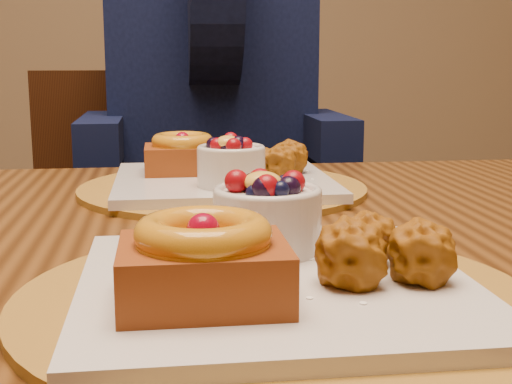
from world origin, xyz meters
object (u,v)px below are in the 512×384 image
place_setting_near (271,270)px  diner (210,70)px  place_setting_far (221,175)px  dining_table (242,303)px  chair_far (129,250)px

place_setting_near → diner: (0.03, 1.02, 0.12)m
place_setting_near → diner: size_ratio=0.45×
place_setting_far → dining_table: bearing=-89.4°
diner → dining_table: bearing=-115.0°
dining_table → diner: size_ratio=1.89×
dining_table → chair_far: bearing=100.3°
place_setting_near → chair_far: 1.14m
place_setting_far → chair_far: size_ratio=0.42×
place_setting_far → place_setting_near: bearing=-90.1°
diner → place_setting_far: bearing=-115.9°
dining_table → place_setting_near: bearing=-90.7°
place_setting_near → chair_far: bearing=98.1°
dining_table → chair_far: 0.91m
place_setting_far → diner: diner is taller
dining_table → diner: diner is taller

